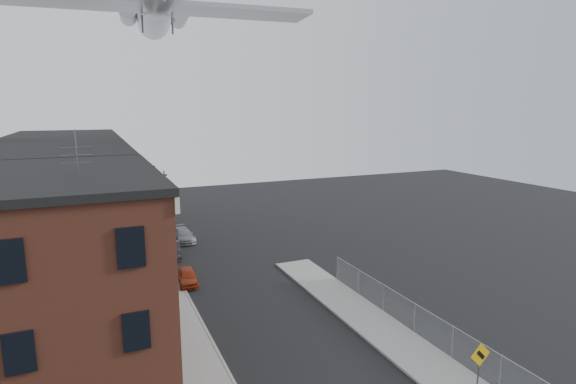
% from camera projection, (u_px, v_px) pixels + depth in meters
% --- Properties ---
extents(sidewalk_left, '(3.00, 62.00, 0.12)m').
position_uv_depth(sidewalk_left, '(151.00, 261.00, 38.34)').
color(sidewalk_left, gray).
rests_on(sidewalk_left, ground).
extents(sidewalk_right, '(3.00, 26.00, 0.12)m').
position_uv_depth(sidewalk_right, '(382.00, 330.00, 26.48)').
color(sidewalk_right, gray).
rests_on(sidewalk_right, ground).
extents(curb_left, '(0.15, 62.00, 0.14)m').
position_uv_depth(curb_left, '(168.00, 259.00, 38.91)').
color(curb_left, gray).
rests_on(curb_left, ground).
extents(curb_right, '(0.15, 26.00, 0.14)m').
position_uv_depth(curb_right, '(362.00, 335.00, 25.90)').
color(curb_right, gray).
rests_on(curb_right, ground).
extents(corner_building, '(10.31, 12.30, 12.15)m').
position_uv_depth(corner_building, '(39.00, 290.00, 19.54)').
color(corner_building, '#371711').
rests_on(corner_building, ground).
extents(row_house_a, '(11.98, 7.00, 10.30)m').
position_uv_depth(row_house_a, '(55.00, 235.00, 28.11)').
color(row_house_a, slate).
rests_on(row_house_a, ground).
extents(row_house_b, '(11.98, 7.00, 10.30)m').
position_uv_depth(row_house_b, '(61.00, 212.00, 34.42)').
color(row_house_b, gray).
rests_on(row_house_b, ground).
extents(row_house_c, '(11.98, 7.00, 10.30)m').
position_uv_depth(row_house_c, '(65.00, 196.00, 40.72)').
color(row_house_c, slate).
rests_on(row_house_c, ground).
extents(row_house_d, '(11.98, 7.00, 10.30)m').
position_uv_depth(row_house_d, '(68.00, 184.00, 47.02)').
color(row_house_d, gray).
rests_on(row_house_d, ground).
extents(row_house_e, '(11.98, 7.00, 10.30)m').
position_uv_depth(row_house_e, '(71.00, 175.00, 53.32)').
color(row_house_e, slate).
rests_on(row_house_e, ground).
extents(chainlink_fence, '(0.06, 18.06, 1.90)m').
position_uv_depth(chainlink_fence, '(415.00, 318.00, 26.00)').
color(chainlink_fence, gray).
rests_on(chainlink_fence, ground).
extents(warning_sign, '(1.10, 0.11, 2.80)m').
position_uv_depth(warning_sign, '(480.00, 362.00, 19.85)').
color(warning_sign, '#515156').
rests_on(warning_sign, ground).
extents(utility_pole, '(1.80, 0.26, 9.00)m').
position_uv_depth(utility_pole, '(157.00, 226.00, 32.06)').
color(utility_pole, black).
rests_on(utility_pole, ground).
extents(street_tree, '(3.22, 3.20, 5.20)m').
position_uv_depth(street_tree, '(146.00, 213.00, 41.35)').
color(street_tree, black).
rests_on(street_tree, ground).
extents(car_near, '(1.63, 3.48, 1.15)m').
position_uv_depth(car_near, '(187.00, 276.00, 33.52)').
color(car_near, '#9A2D13').
rests_on(car_near, ground).
extents(car_mid, '(1.70, 3.97, 1.27)m').
position_uv_depth(car_mid, '(172.00, 250.00, 39.59)').
color(car_mid, black).
rests_on(car_mid, ground).
extents(car_far, '(2.03, 4.42, 1.25)m').
position_uv_depth(car_far, '(183.00, 235.00, 44.35)').
color(car_far, gray).
rests_on(car_far, ground).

